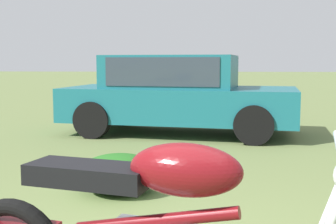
% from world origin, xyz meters
% --- Properties ---
extents(car_teal, '(4.38, 2.44, 1.43)m').
position_xyz_m(car_teal, '(-0.21, 5.95, 0.80)').
color(car_teal, '#19606B').
rests_on(car_teal, ground).
extents(shrub_low, '(0.84, 0.79, 0.39)m').
position_xyz_m(shrub_low, '(-0.60, 2.18, 0.19)').
color(shrub_low, '#23611E').
rests_on(shrub_low, ground).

